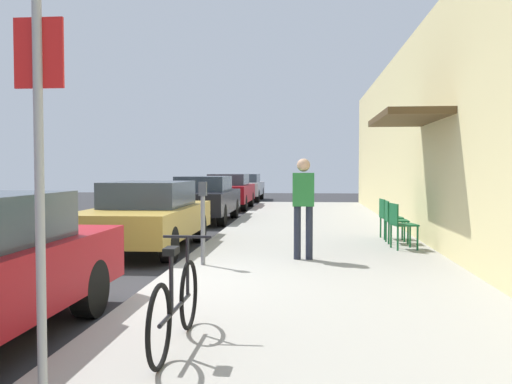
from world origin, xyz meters
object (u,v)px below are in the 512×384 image
parking_meter (203,217)px  street_sign (40,170)px  cafe_chair_1 (393,219)px  parked_car_3 (228,191)px  cafe_chair_0 (400,223)px  parked_car_1 (148,215)px  cafe_chair_2 (388,216)px  bicycle_0 (176,305)px  parked_car_2 (204,198)px  parked_car_4 (244,187)px  pedestrian_standing (303,200)px

parking_meter → street_sign: size_ratio=0.51×
street_sign → cafe_chair_1: 8.86m
parked_car_3 → street_sign: 19.14m
parked_car_3 → cafe_chair_0: bearing=-67.2°
parked_car_1 → parking_meter: size_ratio=3.33×
cafe_chair_1 → cafe_chair_2: 0.71m
bicycle_0 → cafe_chair_2: bicycle_0 is taller
street_sign → cafe_chair_0: size_ratio=2.99×
parked_car_1 → bicycle_0: size_ratio=2.57×
parked_car_3 → parking_meter: (1.55, -13.84, 0.14)m
bicycle_0 → parked_car_3: bearing=96.6°
street_sign → cafe_chair_2: size_ratio=2.99×
parked_car_1 → parked_car_3: parked_car_3 is taller
parked_car_3 → parked_car_2: bearing=-90.0°
parked_car_2 → parking_meter: bearing=-79.4°
parked_car_2 → parked_car_3: bearing=90.0°
parked_car_2 → parked_car_4: bearing=90.0°
cafe_chair_2 → cafe_chair_1: bearing=-90.0°
parked_car_1 → parked_car_2: (-0.00, 6.07, 0.02)m
parked_car_4 → bicycle_0: (2.07, -23.62, -0.25)m
parked_car_1 → cafe_chair_0: 4.97m
parked_car_1 → parked_car_4: 17.42m
street_sign → cafe_chair_1: bearing=66.8°
parking_meter → bicycle_0: parking_meter is taller
parked_car_1 → parked_car_3: bearing=90.0°
parked_car_3 → cafe_chair_2: parked_car_3 is taller
parked_car_3 → pedestrian_standing: (3.14, -13.17, 0.37)m
parked_car_4 → cafe_chair_1: 17.49m
street_sign → parked_car_3: bearing=94.5°
parked_car_1 → parked_car_3: 11.62m
parked_car_3 → cafe_chair_1: 12.04m
parking_meter → cafe_chair_2: parking_meter is taller
parked_car_1 → parked_car_4: bearing=90.0°
parked_car_4 → street_sign: (1.50, -24.86, 0.91)m
pedestrian_standing → parking_meter: bearing=-156.9°
parked_car_4 → parked_car_3: bearing=-90.0°
parked_car_1 → pedestrian_standing: pedestrian_standing is taller
bicycle_0 → pedestrian_standing: bearing=77.1°
parked_car_3 → cafe_chair_1: parked_car_3 is taller
parked_car_4 → cafe_chair_0: bearing=-74.3°
parked_car_2 → cafe_chair_2: (4.97, -4.71, -0.11)m
parked_car_2 → street_sign: size_ratio=1.69×
cafe_chair_0 → cafe_chair_2: 1.56m
street_sign → bicycle_0: bearing=65.3°
cafe_chair_2 → bicycle_0: bearing=-111.0°
parked_car_2 → cafe_chair_1: (4.96, -5.41, -0.11)m
cafe_chair_0 → parked_car_4: bearing=105.7°
parked_car_4 → cafe_chair_1: bearing=-73.5°
bicycle_0 → cafe_chair_1: size_ratio=1.97×
parked_car_3 → bicycle_0: (2.07, -17.82, -0.27)m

